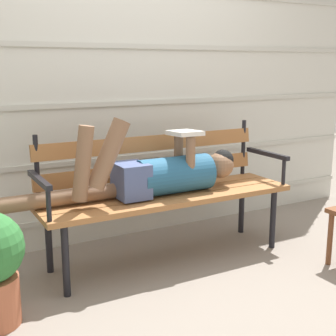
% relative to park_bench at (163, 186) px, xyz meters
% --- Properties ---
extents(ground_plane, '(12.00, 12.00, 0.00)m').
position_rel_park_bench_xyz_m(ground_plane, '(-0.00, -0.25, -0.52)').
color(ground_plane, gray).
extents(house_siding, '(4.51, 0.08, 2.54)m').
position_rel_park_bench_xyz_m(house_siding, '(-0.00, 0.55, 0.75)').
color(house_siding, beige).
rests_on(house_siding, ground).
extents(park_bench, '(1.79, 0.50, 0.91)m').
position_rel_park_bench_xyz_m(park_bench, '(0.00, 0.00, 0.00)').
color(park_bench, '#9E6638').
rests_on(park_bench, ground).
extents(reclining_person, '(1.74, 0.26, 0.55)m').
position_rel_park_bench_xyz_m(reclining_person, '(-0.10, -0.07, 0.11)').
color(reclining_person, '#23567A').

